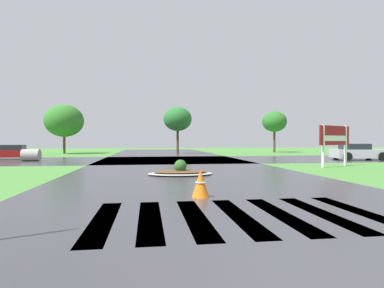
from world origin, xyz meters
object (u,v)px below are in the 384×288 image
Objects in this scene: estate_billboard at (335,138)px; car_silver_hatch at (358,152)px; drainage_pipe_stack at (31,155)px; median_island at (180,172)px; traffic_cone at (200,184)px; car_blue_compact at (9,152)px.

estate_billboard is 0.67× the size of car_silver_hatch.
drainage_pipe_stack is at bearing -177.26° from car_silver_hatch.
median_island is at bearing -142.26° from car_silver_hatch.
estate_billboard is at bearing -126.96° from car_silver_hatch.
estate_billboard reaches higher than median_island.
estate_billboard is 3.71× the size of traffic_cone.
car_silver_hatch is at bearing 30.18° from median_island.
drainage_pipe_stack is 1.66× the size of traffic_cone.
median_island is 14.69m from drainage_pipe_stack.
traffic_cone is at bearing -90.38° from median_island.
car_blue_compact is 3.54× the size of drainage_pipe_stack.
car_silver_hatch reaches higher than drainage_pipe_stack.
drainage_pipe_stack is (-24.88, 2.10, -0.16)m from car_silver_hatch.
estate_billboard is 12.91m from traffic_cone.
estate_billboard is 10.01m from median_island.
drainage_pipe_stack is at bearing 121.34° from traffic_cone.
car_silver_hatch is (14.87, 8.65, 0.46)m from median_island.
car_silver_hatch is at bearing -4.82° from drainage_pipe_stack.
drainage_pipe_stack reaches higher than median_island.
drainage_pipe_stack is at bearing 127.49° from car_blue_compact.
estate_billboard is 2.24× the size of drainage_pipe_stack.
car_blue_compact is 5.87× the size of traffic_cone.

